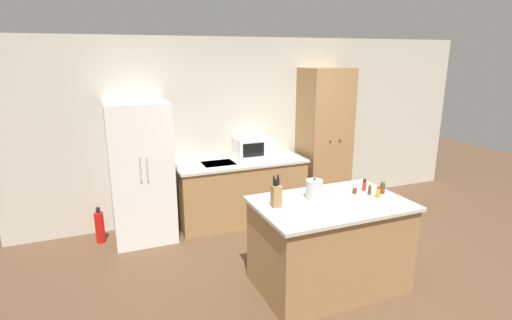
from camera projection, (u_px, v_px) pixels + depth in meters
The scene contains 15 objects.
ground_plane at pixel (347, 280), 4.32m from camera, with size 14.00×14.00×0.00m, color brown.
wall_back at pixel (263, 126), 6.06m from camera, with size 7.20×0.06×2.60m.
refrigerator at pixel (141, 172), 5.12m from camera, with size 0.76×0.76×1.81m.
back_counter at pixel (241, 191), 5.77m from camera, with size 1.85×0.72×0.90m.
pantry_cabinet at pixel (324, 140), 6.16m from camera, with size 0.69×0.62×2.17m.
kitchen_island at pixel (329, 244), 4.13m from camera, with size 1.53×1.00×0.93m.
microwave at pixel (253, 147), 5.85m from camera, with size 0.54×0.33×0.28m.
knife_block at pixel (276, 195), 3.85m from camera, with size 0.09×0.08×0.32m.
spice_bottle_tall_dark at pixel (364, 185), 4.32m from camera, with size 0.04×0.04×0.13m.
spice_bottle_short_red at pixel (383, 188), 4.23m from camera, with size 0.05×0.05×0.13m.
spice_bottle_amber_oil at pixel (370, 190), 4.20m from camera, with size 0.04×0.04×0.11m.
spice_bottle_green_herb at pixel (355, 190), 4.24m from camera, with size 0.05×0.05×0.08m.
spice_bottle_pale_salt at pixel (378, 192), 4.12m from camera, with size 0.04×0.04×0.12m.
kettle at pixel (314, 189), 4.08m from camera, with size 0.18×0.18×0.22m.
fire_extinguisher at pixel (100, 227), 5.14m from camera, with size 0.11×0.11×0.48m.
Camera 1 is at (-2.38, -3.17, 2.38)m, focal length 28.00 mm.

